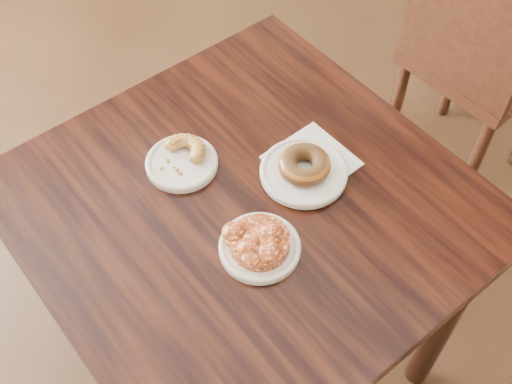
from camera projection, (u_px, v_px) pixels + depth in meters
The scene contains 9 objects.
cafe_table at pixel (248, 294), 1.52m from camera, with size 0.80×0.80×0.75m, color black.
chair_far at pixel (484, 60), 1.91m from camera, with size 0.42×0.42×0.90m, color black, non-canonical shape.
napkin at pixel (311, 161), 1.28m from camera, with size 0.15×0.15×0.00m, color silver.
plate_donut at pixel (304, 172), 1.25m from camera, with size 0.17×0.17×0.01m, color white.
plate_cruller at pixel (182, 163), 1.27m from camera, with size 0.14×0.14×0.01m, color silver.
plate_fritter at pixel (260, 248), 1.15m from camera, with size 0.15×0.15×0.01m, color silver.
glazed_donut at pixel (304, 165), 1.23m from camera, with size 0.10×0.10×0.04m, color brown.
apple_fritter at pixel (260, 241), 1.13m from camera, with size 0.15×0.15×0.04m, color #481C07, non-canonical shape.
cruller_fragment at pixel (181, 157), 1.26m from camera, with size 0.10×0.10×0.03m, color brown, non-canonical shape.
Camera 1 is at (0.61, -0.38, 1.74)m, focal length 45.00 mm.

